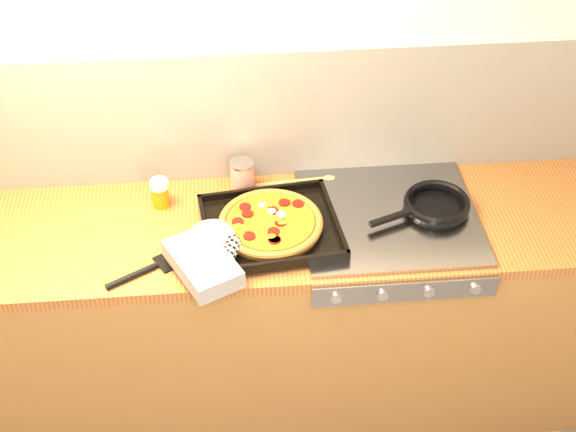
{
  "coord_description": "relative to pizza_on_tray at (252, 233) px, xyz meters",
  "views": [
    {
      "loc": [
        -0.08,
        -0.97,
        2.68
      ],
      "look_at": [
        0.1,
        1.08,
        0.95
      ],
      "focal_mm": 50.0,
      "sensor_mm": 36.0,
      "label": 1
    }
  ],
  "objects": [
    {
      "name": "room_shell",
      "position": [
        0.03,
        0.38,
        0.2
      ],
      "size": [
        3.2,
        3.2,
        3.2
      ],
      "color": "white",
      "rests_on": "ground"
    },
    {
      "name": "counter_run",
      "position": [
        0.03,
        0.09,
        -0.5
      ],
      "size": [
        3.2,
        0.62,
        0.9
      ],
      "color": "brown",
      "rests_on": "ground"
    },
    {
      "name": "stovetop",
      "position": [
        0.48,
        0.09,
        -0.04
      ],
      "size": [
        0.6,
        0.56,
        0.02
      ],
      "primitive_type": "cube",
      "color": "gray",
      "rests_on": "counter_run"
    },
    {
      "name": "pizza_on_tray",
      "position": [
        0.0,
        0.0,
        0.0
      ],
      "size": [
        0.6,
        0.56,
        0.08
      ],
      "color": "black",
      "rests_on": "stovetop"
    },
    {
      "name": "frying_pan",
      "position": [
        0.64,
        0.1,
        -0.01
      ],
      "size": [
        0.4,
        0.3,
        0.04
      ],
      "color": "black",
      "rests_on": "stovetop"
    },
    {
      "name": "tomato_can",
      "position": [
        -0.02,
        0.29,
        0.01
      ],
      "size": [
        0.1,
        0.1,
        0.12
      ],
      "color": "#99170C",
      "rests_on": "counter_run"
    },
    {
      "name": "juice_glass",
      "position": [
        -0.3,
        0.23,
        0.01
      ],
      "size": [
        0.07,
        0.07,
        0.11
      ],
      "color": "#C3730B",
      "rests_on": "counter_run"
    },
    {
      "name": "wooden_spoon",
      "position": [
        0.21,
        0.31,
        -0.04
      ],
      "size": [
        0.3,
        0.04,
        0.02
      ],
      "color": "#B2844B",
      "rests_on": "counter_run"
    },
    {
      "name": "black_spatula",
      "position": [
        -0.33,
        -0.1,
        -0.04
      ],
      "size": [
        0.27,
        0.19,
        0.02
      ],
      "color": "black",
      "rests_on": "counter_run"
    }
  ]
}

